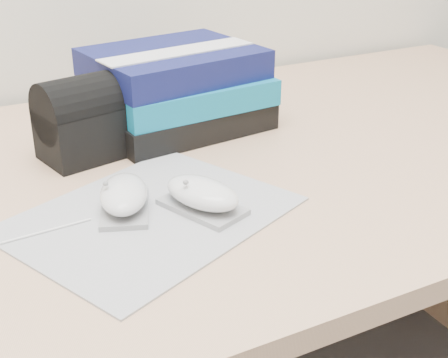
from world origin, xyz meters
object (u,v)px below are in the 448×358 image
mouse_front (202,195)px  pouch (86,118)px  desk (215,263)px  mouse_rear (124,196)px  book_stack (177,89)px

mouse_front → pouch: bearing=107.3°
mouse_front → pouch: size_ratio=0.83×
desk → pouch: bearing=170.4°
desk → mouse_rear: 0.37m
mouse_front → desk: bearing=59.6°
mouse_front → book_stack: 0.32m
desk → book_stack: bearing=105.2°
desk → mouse_front: bearing=-120.4°
book_stack → pouch: size_ratio=1.96×
mouse_front → pouch: 0.26m
desk → book_stack: (-0.02, 0.09, 0.30)m
mouse_front → pouch: (-0.08, 0.24, 0.04)m
desk → mouse_rear: bearing=-141.9°
desk → book_stack: book_stack is taller
mouse_front → pouch: pouch is taller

